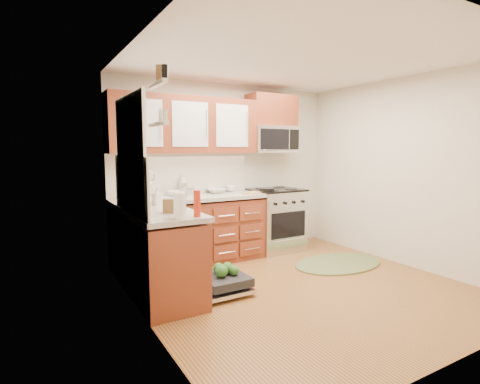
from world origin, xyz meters
TOP-DOWN VIEW (x-y plane):
  - floor at (0.00, 0.00)m, footprint 3.50×3.50m
  - ceiling at (0.00, 0.00)m, footprint 3.50×3.50m
  - wall_back at (0.00, 1.75)m, footprint 3.50×0.04m
  - wall_front at (0.00, -1.75)m, footprint 3.50×0.04m
  - wall_left at (-1.75, 0.00)m, footprint 0.04×3.50m
  - wall_right at (1.75, 0.00)m, footprint 0.04×3.50m
  - base_cabinet_back at (-0.73, 1.45)m, footprint 2.05×0.60m
  - base_cabinet_left at (-1.45, 0.52)m, footprint 0.60×1.25m
  - countertop_back at (-0.72, 1.44)m, footprint 2.07×0.64m
  - countertop_left at (-1.44, 0.53)m, footprint 0.64×1.27m
  - backsplash_back at (-0.73, 1.74)m, footprint 2.05×0.02m
  - backsplash_left at (-1.74, 0.52)m, footprint 0.02×1.25m
  - upper_cabinets at (-0.73, 1.57)m, footprint 2.05×0.35m
  - cabinet_over_mw at (0.68, 1.57)m, footprint 0.76×0.35m
  - range at (0.68, 1.43)m, footprint 0.76×0.64m
  - microwave at (0.68, 1.55)m, footprint 0.76×0.38m
  - sink at (-1.25, 1.42)m, footprint 0.62×0.50m
  - dishwasher at (-0.86, 0.30)m, footprint 0.70×0.60m
  - window at (-1.74, 0.50)m, footprint 0.03×1.05m
  - window_blind at (-1.71, 0.50)m, footprint 0.02×0.96m
  - shelf_upper at (-1.72, -0.35)m, footprint 0.04×0.40m
  - shelf_lower at (-1.72, -0.35)m, footprint 0.04×0.40m
  - rug at (1.00, 0.41)m, footprint 1.43×1.04m
  - skillet at (0.40, 1.28)m, footprint 0.29×0.29m
  - stock_pot at (-0.69, 1.60)m, footprint 0.22×0.22m
  - cutting_board at (0.18, 1.30)m, footprint 0.33×0.27m
  - canister at (-0.74, 1.65)m, footprint 0.14×0.14m
  - paper_towel_roll at (-1.43, -0.02)m, footprint 0.13×0.13m
  - mustard_bottle at (-1.62, 0.85)m, footprint 0.07×0.07m
  - red_bottle at (-1.25, 0.00)m, footprint 0.08×0.08m
  - wooden_box at (-1.40, 0.34)m, footprint 0.17×0.14m
  - blue_carton at (-1.25, 0.41)m, footprint 0.11×0.09m
  - bowl_a at (-0.25, 1.60)m, footprint 0.27×0.27m
  - bowl_b at (-0.89, 1.54)m, footprint 0.30×0.30m
  - cup at (0.00, 1.64)m, footprint 0.16×0.16m
  - soap_bottle_a at (-0.74, 1.68)m, footprint 0.14×0.14m
  - soap_bottle_b at (-1.34, 0.92)m, footprint 0.11×0.11m
  - soap_bottle_c at (-1.62, 0.67)m, footprint 0.14×0.14m

SIDE VIEW (x-z plane):
  - floor at x=0.00m, z-range 0.00..0.00m
  - rug at x=1.00m, z-range 0.00..0.02m
  - dishwasher at x=-0.86m, z-range 0.00..0.20m
  - base_cabinet_back at x=-0.73m, z-range 0.00..0.85m
  - base_cabinet_left at x=-1.45m, z-range 0.00..0.85m
  - range at x=0.68m, z-range 0.00..0.95m
  - sink at x=-1.25m, z-range 0.67..0.93m
  - countertop_back at x=-0.72m, z-range 0.88..0.93m
  - countertop_left at x=-1.44m, z-range 0.88..0.93m
  - cutting_board at x=0.18m, z-range 0.93..0.94m
  - bowl_a at x=-0.25m, z-range 0.93..0.99m
  - bowl_b at x=-0.89m, z-range 0.93..1.00m
  - skillet at x=0.40m, z-range 0.95..0.99m
  - cup at x=0.00m, z-range 0.93..1.03m
  - stock_pot at x=-0.69m, z-range 0.93..1.03m
  - wooden_box at x=-1.40m, z-range 0.93..1.06m
  - blue_carton at x=-1.25m, z-range 0.93..1.09m
  - soap_bottle_c at x=-1.62m, z-range 0.93..1.09m
  - canister at x=-0.74m, z-range 0.93..1.09m
  - soap_bottle_b at x=-1.34m, z-range 0.93..1.12m
  - mustard_bottle at x=-1.62m, z-range 0.93..1.13m
  - paper_towel_roll at x=-1.43m, z-range 0.93..1.16m
  - red_bottle at x=-1.25m, z-range 0.93..1.18m
  - soap_bottle_a at x=-0.74m, z-range 0.93..1.21m
  - backsplash_back at x=-0.73m, z-range 0.93..1.49m
  - backsplash_left at x=-1.74m, z-range 0.93..1.49m
  - wall_back at x=0.00m, z-range 0.00..2.50m
  - wall_front at x=0.00m, z-range 0.00..2.50m
  - wall_left at x=-1.75m, z-range 0.00..2.50m
  - wall_right at x=1.75m, z-range 0.00..2.50m
  - window at x=-1.74m, z-range 1.02..2.08m
  - microwave at x=0.68m, z-range 1.50..1.90m
  - shelf_lower at x=-1.72m, z-range 1.74..1.76m
  - upper_cabinets at x=-0.73m, z-range 1.50..2.25m
  - window_blind at x=-1.71m, z-range 1.68..2.08m
  - shelf_upper at x=-1.72m, z-range 2.03..2.06m
  - cabinet_over_mw at x=0.68m, z-range 1.90..2.37m
  - ceiling at x=0.00m, z-range 2.50..2.50m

